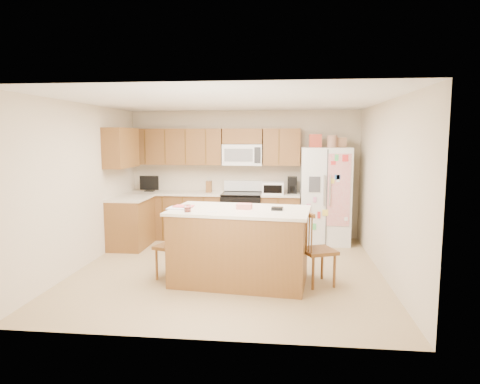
# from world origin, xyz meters

# --- Properties ---
(ground) EXTENTS (4.50, 4.50, 0.00)m
(ground) POSITION_xyz_m (0.00, 0.00, 0.00)
(ground) COLOR tan
(ground) RESTS_ON ground
(room_shell) EXTENTS (4.60, 4.60, 2.52)m
(room_shell) POSITION_xyz_m (0.00, 0.00, 1.44)
(room_shell) COLOR beige
(room_shell) RESTS_ON ground
(cabinetry) EXTENTS (3.36, 1.56, 2.15)m
(cabinetry) POSITION_xyz_m (-0.98, 1.79, 0.91)
(cabinetry) COLOR brown
(cabinetry) RESTS_ON ground
(stove) EXTENTS (0.76, 0.65, 1.13)m
(stove) POSITION_xyz_m (0.00, 1.94, 0.47)
(stove) COLOR black
(stove) RESTS_ON ground
(refrigerator) EXTENTS (0.90, 0.79, 2.04)m
(refrigerator) POSITION_xyz_m (1.57, 1.87, 0.92)
(refrigerator) COLOR white
(refrigerator) RESTS_ON ground
(island) EXTENTS (1.97, 1.27, 1.11)m
(island) POSITION_xyz_m (0.22, -0.50, 0.51)
(island) COLOR brown
(island) RESTS_ON ground
(windsor_chair_left) EXTENTS (0.52, 0.53, 0.99)m
(windsor_chair_left) POSITION_xyz_m (-0.72, -0.44, 0.47)
(windsor_chair_left) COLOR brown
(windsor_chair_left) RESTS_ON ground
(windsor_chair_back) EXTENTS (0.42, 0.40, 0.96)m
(windsor_chair_back) POSITION_xyz_m (0.26, 0.25, 0.45)
(windsor_chair_back) COLOR brown
(windsor_chair_back) RESTS_ON ground
(windsor_chair_right) EXTENTS (0.55, 0.56, 1.01)m
(windsor_chair_right) POSITION_xyz_m (1.26, -0.50, 0.48)
(windsor_chair_right) COLOR brown
(windsor_chair_right) RESTS_ON ground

